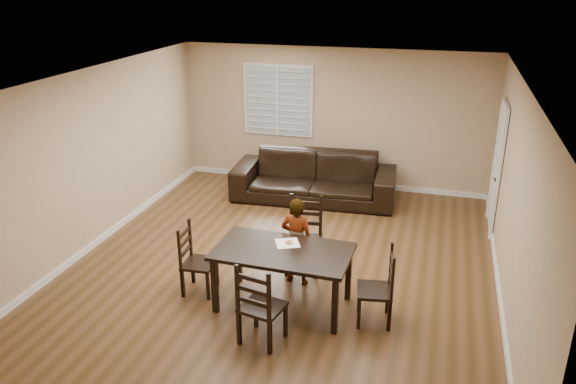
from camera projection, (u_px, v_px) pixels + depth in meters
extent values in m
plane|color=brown|center=(283.00, 265.00, 8.20)|extent=(7.00, 7.00, 0.00)
cube|color=tan|center=(333.00, 118.00, 10.84)|extent=(6.00, 0.04, 2.70)
cube|color=tan|center=(162.00, 320.00, 4.57)|extent=(6.00, 0.04, 2.70)
cube|color=tan|center=(92.00, 160.00, 8.47)|extent=(0.04, 7.00, 2.70)
cube|color=tan|center=(514.00, 201.00, 6.95)|extent=(0.04, 7.00, 2.70)
cube|color=white|center=(282.00, 80.00, 7.22)|extent=(6.00, 7.00, 0.04)
cube|color=white|center=(278.00, 100.00, 10.97)|extent=(1.40, 0.08, 1.40)
cube|color=white|center=(497.00, 169.00, 9.05)|extent=(0.06, 0.94, 2.05)
cylinder|color=#332114|center=(496.00, 180.00, 8.81)|extent=(0.06, 0.06, 0.02)
cube|color=white|center=(331.00, 182.00, 11.31)|extent=(6.00, 0.03, 0.10)
cube|color=white|center=(103.00, 237.00, 8.94)|extent=(0.03, 7.00, 0.10)
cube|color=white|center=(499.00, 291.00, 7.43)|extent=(0.03, 7.00, 0.10)
cube|color=black|center=(283.00, 252.00, 6.94)|extent=(1.71, 0.99, 0.05)
cube|color=black|center=(215.00, 286.00, 6.95)|extent=(0.07, 0.07, 0.74)
cube|color=black|center=(335.00, 306.00, 6.52)|extent=(0.07, 0.07, 0.74)
cube|color=black|center=(239.00, 257.00, 7.65)|extent=(0.07, 0.07, 0.74)
cube|color=black|center=(349.00, 274.00, 7.22)|extent=(0.07, 0.07, 0.74)
cube|color=black|center=(304.00, 241.00, 7.89)|extent=(0.53, 0.50, 0.04)
cube|color=black|center=(306.00, 230.00, 8.05)|extent=(0.49, 0.09, 1.08)
cube|color=black|center=(286.00, 261.00, 7.84)|extent=(0.05, 0.05, 0.44)
cube|color=black|center=(316.00, 264.00, 7.77)|extent=(0.05, 0.05, 0.44)
cube|color=black|center=(291.00, 249.00, 8.20)|extent=(0.05, 0.05, 0.44)
cube|color=black|center=(320.00, 251.00, 8.12)|extent=(0.05, 0.05, 0.44)
cube|color=black|center=(262.00, 307.00, 6.38)|extent=(0.54, 0.52, 0.04)
cube|color=black|center=(253.00, 310.00, 6.19)|extent=(0.46, 0.14, 1.03)
cube|color=black|center=(286.00, 321.00, 6.53)|extent=(0.05, 0.05, 0.42)
cube|color=black|center=(256.00, 312.00, 6.70)|extent=(0.05, 0.05, 0.42)
cube|color=black|center=(270.00, 338.00, 6.22)|extent=(0.05, 0.05, 0.42)
cube|color=black|center=(239.00, 328.00, 6.39)|extent=(0.05, 0.05, 0.42)
cube|color=black|center=(199.00, 263.00, 7.39)|extent=(0.43, 0.46, 0.04)
cube|color=black|center=(186.00, 258.00, 7.40)|extent=(0.07, 0.43, 0.96)
cube|color=black|center=(208.00, 286.00, 7.27)|extent=(0.04, 0.04, 0.39)
cube|color=black|center=(217.00, 272.00, 7.61)|extent=(0.04, 0.04, 0.39)
cube|color=black|center=(183.00, 283.00, 7.33)|extent=(0.04, 0.04, 0.39)
cube|color=black|center=(193.00, 270.00, 7.67)|extent=(0.04, 0.04, 0.39)
cube|color=black|center=(375.00, 291.00, 6.75)|extent=(0.47, 0.50, 0.04)
cube|color=black|center=(391.00, 287.00, 6.70)|extent=(0.11, 0.44, 0.98)
cube|color=black|center=(359.00, 297.00, 7.02)|extent=(0.04, 0.04, 0.40)
cube|color=black|center=(359.00, 314.00, 6.67)|extent=(0.04, 0.04, 0.40)
cube|color=black|center=(387.00, 299.00, 6.98)|extent=(0.04, 0.04, 0.40)
cube|color=black|center=(389.00, 316.00, 6.63)|extent=(0.04, 0.04, 0.40)
imported|color=gray|center=(297.00, 241.00, 7.54)|extent=(0.49, 0.36, 1.24)
cube|color=white|center=(287.00, 243.00, 7.10)|extent=(0.38, 0.38, 0.00)
torus|color=#B48540|center=(289.00, 242.00, 7.09)|extent=(0.09, 0.09, 0.03)
torus|color=white|center=(289.00, 242.00, 7.08)|extent=(0.08, 0.08, 0.02)
imported|color=black|center=(314.00, 177.00, 10.43)|extent=(3.05, 1.35, 0.87)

